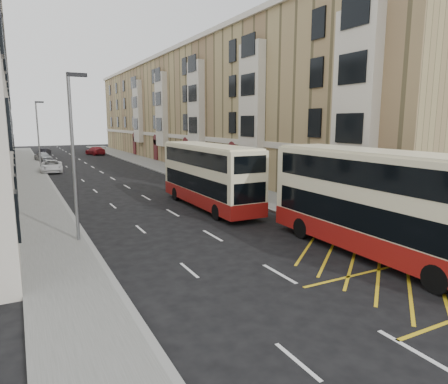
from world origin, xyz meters
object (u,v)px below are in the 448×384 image
double_decker_rear (209,176)px  car_silver (43,157)px  white_van (52,166)px  pedestrian_mid (430,219)px  street_lamp_far (38,133)px  car_dark (44,152)px  street_lamp_near (74,149)px  double_decker_front (379,204)px  car_red (95,151)px

double_decker_rear → car_silver: 41.70m
double_decker_rear → white_van: bearing=107.1°
white_van → pedestrian_mid: bearing=-64.6°
street_lamp_far → car_dark: 25.82m
double_decker_rear → street_lamp_near: bearing=-154.5°
white_van → car_dark: bearing=92.9°
street_lamp_far → double_decker_front: 40.00m
pedestrian_mid → car_silver: pedestrian_mid is taller
pedestrian_mid → double_decker_front: bearing=165.5°
street_lamp_far → car_silver: street_lamp_far is taller
street_lamp_far → car_red: 26.36m
double_decker_front → white_van: 40.22m
street_lamp_far → car_dark: (1.88, 25.44, -4.00)m
double_decker_front → pedestrian_mid: (4.40, 0.58, -1.29)m
street_lamp_near → double_decker_rear: (9.18, 4.37, -2.42)m
white_van → double_decker_front: bearing=-70.7°
street_lamp_near → street_lamp_far: (0.00, 30.00, 0.00)m
street_lamp_near → car_dark: street_lamp_near is taller
car_silver → car_dark: 10.21m
car_silver → car_red: car_red is taller
double_decker_front → car_dark: size_ratio=3.04×
double_decker_rear → car_silver: size_ratio=2.60×
double_decker_rear → car_dark: double_decker_rear is taller
car_silver → car_red: (9.08, 8.72, 0.02)m
car_dark → car_red: size_ratio=0.76×
double_decker_front → car_dark: 64.45m
car_red → white_van: bearing=55.2°
car_dark → white_van: bearing=-71.3°
pedestrian_mid → car_red: bearing=73.2°
street_lamp_near → double_decker_rear: street_lamp_near is taller
pedestrian_mid → car_silver: 54.95m
double_decker_front → car_dark: bearing=99.2°
street_lamp_far → car_dark: street_lamp_far is taller
street_lamp_near → car_dark: bearing=88.1°
pedestrian_mid → car_red: size_ratio=0.37×
street_lamp_far → car_silver: bearing=85.7°
street_lamp_near → car_red: street_lamp_near is taller
street_lamp_far → car_dark: size_ratio=2.07×
street_lamp_near → street_lamp_far: 30.00m
street_lamp_far → white_van: 4.13m
double_decker_front → car_silver: size_ratio=2.79×
street_lamp_far → pedestrian_mid: (15.75, -37.71, -3.55)m
white_van → car_dark: white_van is taller
car_silver → double_decker_rear: bearing=-93.2°
street_lamp_far → double_decker_rear: street_lamp_far is taller
street_lamp_near → white_van: size_ratio=1.56×
street_lamp_near → street_lamp_far: bearing=90.0°
street_lamp_near → white_van: street_lamp_near is taller
car_dark → street_lamp_near: bearing=-71.5°
street_lamp_near → car_red: bearing=79.3°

